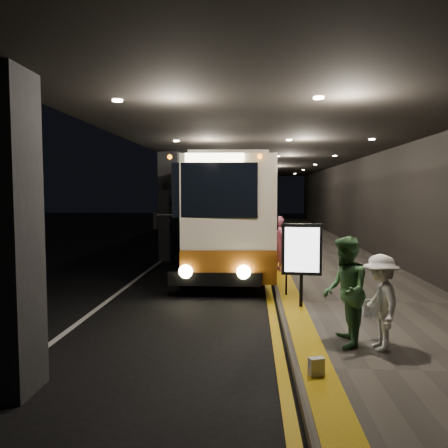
{
  "coord_description": "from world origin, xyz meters",
  "views": [
    {
      "loc": [
        1.88,
        -13.67,
        2.76
      ],
      "look_at": [
        0.92,
        1.06,
        1.7
      ],
      "focal_mm": 35.0,
      "sensor_mm": 36.0,
      "label": 1
    }
  ],
  "objects": [
    {
      "name": "coach_main",
      "position": [
        0.92,
        3.29,
        1.81
      ],
      "size": [
        3.19,
        12.18,
        3.77
      ],
      "rotation": [
        0.0,
        0.0,
        0.06
      ],
      "color": "#EDE3C6",
      "rests_on": "ground"
    },
    {
      "name": "terminal_wall",
      "position": [
        7.0,
        5.0,
        3.0
      ],
      "size": [
        0.1,
        50.0,
        6.0
      ],
      "primitive_type": "cube",
      "color": "black",
      "rests_on": "ground"
    },
    {
      "name": "support_columns",
      "position": [
        -1.5,
        4.0,
        2.2
      ],
      "size": [
        0.8,
        24.8,
        4.4
      ],
      "color": "black",
      "rests_on": "ground"
    },
    {
      "name": "kerb_stripe_yellow",
      "position": [
        2.35,
        5.0,
        0.01
      ],
      "size": [
        0.18,
        50.0,
        0.01
      ],
      "primitive_type": "cube",
      "color": "gold",
      "rests_on": "ground"
    },
    {
      "name": "info_sign",
      "position": [
        3.0,
        -3.77,
        1.44
      ],
      "size": [
        0.91,
        0.18,
        1.91
      ],
      "rotation": [
        0.0,
        0.0,
        -0.07
      ],
      "color": "black",
      "rests_on": "sidewalk"
    },
    {
      "name": "coach_second",
      "position": [
        0.92,
        15.19,
        1.79
      ],
      "size": [
        2.69,
        11.93,
        3.74
      ],
      "rotation": [
        0.0,
        0.0,
        -0.02
      ],
      "color": "#EDE3C6",
      "rests_on": "ground"
    },
    {
      "name": "passenger_waiting_green",
      "position": [
        3.46,
        -6.24,
        1.09
      ],
      "size": [
        0.63,
        0.96,
        1.88
      ],
      "primitive_type": "imported",
      "rotation": [
        0.0,
        0.0,
        -1.65
      ],
      "color": "#407343",
      "rests_on": "sidewalk"
    },
    {
      "name": "ground",
      "position": [
        0.0,
        0.0,
        0.0
      ],
      "size": [
        90.0,
        90.0,
        0.0
      ],
      "primitive_type": "plane",
      "color": "black"
    },
    {
      "name": "bag_plain",
      "position": [
        2.8,
        -7.54,
        0.28
      ],
      "size": [
        0.24,
        0.19,
        0.27
      ],
      "primitive_type": "cube",
      "rotation": [
        0.0,
        0.0,
        0.34
      ],
      "color": "beige",
      "rests_on": "sidewalk"
    },
    {
      "name": "sidewalk",
      "position": [
        4.75,
        5.0,
        0.07
      ],
      "size": [
        4.5,
        50.0,
        0.15
      ],
      "primitive_type": "cube",
      "color": "#514C44",
      "rests_on": "ground"
    },
    {
      "name": "passenger_boarding",
      "position": [
        2.8,
        0.92,
        1.07
      ],
      "size": [
        0.63,
        0.77,
        1.83
      ],
      "primitive_type": "imported",
      "rotation": [
        0.0,
        0.0,
        1.9
      ],
      "color": "#B65576",
      "rests_on": "sidewalk"
    },
    {
      "name": "tactile_strip",
      "position": [
        2.85,
        5.0,
        0.16
      ],
      "size": [
        0.5,
        50.0,
        0.01
      ],
      "primitive_type": "cube",
      "color": "gold",
      "rests_on": "sidewalk"
    },
    {
      "name": "stanchion_post",
      "position": [
        2.75,
        -2.62,
        0.66
      ],
      "size": [
        0.05,
        0.05,
        1.03
      ],
      "primitive_type": "cylinder",
      "color": "black",
      "rests_on": "sidewalk"
    },
    {
      "name": "coach_third",
      "position": [
        0.8,
        33.3,
        1.8
      ],
      "size": [
        2.75,
        11.98,
        3.75
      ],
      "rotation": [
        0.0,
        0.0,
        -0.02
      ],
      "color": "#EDE3C6",
      "rests_on": "ground"
    },
    {
      "name": "canopy",
      "position": [
        2.5,
        5.0,
        4.6
      ],
      "size": [
        9.0,
        50.0,
        0.4
      ],
      "primitive_type": "cube",
      "color": "black",
      "rests_on": "support_columns"
    },
    {
      "name": "passenger_waiting_white",
      "position": [
        4.01,
        -6.4,
        0.95
      ],
      "size": [
        0.53,
        1.05,
        1.6
      ],
      "primitive_type": "imported",
      "rotation": [
        0.0,
        0.0,
        -1.52
      ],
      "color": "white",
      "rests_on": "sidewalk"
    },
    {
      "name": "lane_line_white",
      "position": [
        -1.8,
        5.0,
        0.01
      ],
      "size": [
        0.12,
        50.0,
        0.01
      ],
      "primitive_type": "cube",
      "color": "silver",
      "rests_on": "ground"
    },
    {
      "name": "bag_polka",
      "position": [
        4.38,
        -4.41,
        0.33
      ],
      "size": [
        0.31,
        0.16,
        0.36
      ],
      "primitive_type": "cube",
      "rotation": [
        0.0,
        0.0,
        0.1
      ],
      "color": "black",
      "rests_on": "sidewalk"
    }
  ]
}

